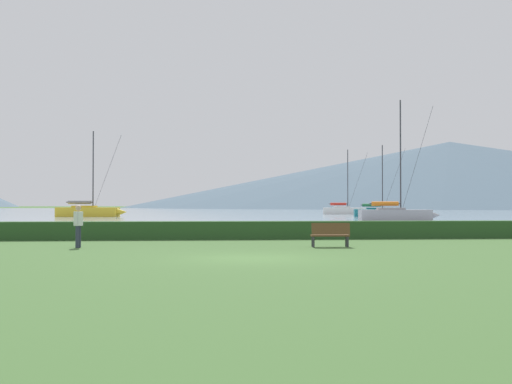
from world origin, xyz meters
TOP-DOWN VIEW (x-y plane):
  - ground_plane at (0.00, 0.00)m, footprint 1000.00×1000.00m
  - harbor_water at (0.00, 137.00)m, footprint 320.00×246.00m
  - hedge_line at (0.00, 11.00)m, footprint 80.00×1.20m
  - sailboat_slip_0 at (18.14, 43.75)m, footprint 8.34×3.02m
  - sailboat_slip_1 at (-16.63, 67.00)m, footprint 9.41×3.64m
  - sailboat_slip_3 at (22.07, 63.88)m, footprint 7.58×3.22m
  - sailboat_slip_4 at (22.43, 86.05)m, footprint 8.32×3.61m
  - park_bench_near_path at (3.50, 4.92)m, footprint 1.52×0.53m
  - person_seated_viewer at (-6.29, 5.43)m, footprint 0.36×0.56m
  - distant_hill_central_peak at (134.55, 321.41)m, footprint 356.68×356.68m

SIDE VIEW (x-z plane):
  - ground_plane at x=0.00m, z-range 0.00..0.00m
  - harbor_water at x=0.00m, z-range 0.00..0.00m
  - hedge_line at x=0.00m, z-range 0.00..0.86m
  - park_bench_near_path at x=3.50m, z-range 0.05..1.00m
  - sailboat_slip_3 at x=22.07m, z-range -4.17..5.42m
  - sailboat_slip_4 at x=22.43m, z-range -4.76..6.13m
  - sailboat_slip_0 at x=18.14m, z-range -5.46..6.87m
  - sailboat_slip_1 at x=-16.63m, z-range -4.96..6.50m
  - person_seated_viewer at x=-6.29m, z-range 0.15..1.80m
  - distant_hill_central_peak at x=134.55m, z-range 0.00..36.13m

